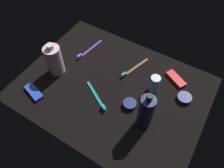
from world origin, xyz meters
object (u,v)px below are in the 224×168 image
Objects in this scene: lotion_bottle at (146,112)px; deodorant_stick at (154,84)px; cream_tin_right at (184,98)px; cream_tin_left at (130,104)px; toothbrush_purple at (88,50)px; toothbrush_teal at (97,97)px; bodywash_bottle at (54,60)px; toothbrush_brown at (133,69)px; snack_bar_blue at (34,92)px; snack_bar_red at (176,79)px.

lotion_bottle is 18.41cm from deodorant_stick.
cream_tin_right is (-10.21, -19.97, -8.16)cm from lotion_bottle.
lotion_bottle is at bearing 153.05° from cream_tin_left.
toothbrush_teal is (-20.36, 21.99, 0.00)cm from toothbrush_purple.
cream_tin_right is at bearing -140.78° from cream_tin_left.
bodywash_bottle reaches higher than toothbrush_purple.
bodywash_bottle is 0.98× the size of toothbrush_brown.
deodorant_stick reaches higher than cream_tin_left.
deodorant_stick is 0.54× the size of toothbrush_teal.
lotion_bottle is 49.21cm from toothbrush_purple.
bodywash_bottle is at bearing 32.83° from toothbrush_brown.
lotion_bottle is 48.24cm from bodywash_bottle.
cream_tin_right is (-19.00, -15.50, -0.13)cm from cream_tin_left.
lotion_bottle is 1.26× the size of toothbrush_teal.
cream_tin_right is at bearing -134.54° from snack_bar_blue.
lotion_bottle is 12.72cm from cream_tin_left.
toothbrush_teal is 38.03cm from snack_bar_red.
cream_tin_right is at bearing -169.58° from deodorant_stick.
bodywash_bottle is at bearing -6.84° from toothbrush_teal.
lotion_bottle reaches higher than bodywash_bottle.
deodorant_stick is 14.34cm from cream_tin_left.
snack_bar_red and snack_bar_blue have the same top height.
lotion_bottle is 24.26cm from toothbrush_teal.
toothbrush_teal is 14.58cm from cream_tin_left.
bodywash_bottle is 26.54cm from toothbrush_teal.
snack_bar_red is 65.79cm from snack_bar_blue.
toothbrush_teal is at bearing 75.66° from snack_bar_red.
toothbrush_brown is at bearing -103.82° from toothbrush_teal.
snack_bar_blue is at bearing 48.40° from toothbrush_brown.
lotion_bottle is 50.97cm from snack_bar_blue.
toothbrush_teal reaches higher than cream_tin_right.
toothbrush_teal is 38.41cm from cream_tin_right.
toothbrush_teal is 28.90cm from snack_bar_blue.
lotion_bottle is at bearing 112.17° from snack_bar_red.
snack_bar_blue is at bearing 33.45° from deodorant_stick.
deodorant_stick reaches higher than snack_bar_blue.
deodorant_stick is at bearing 86.29° from snack_bar_red.
deodorant_stick is at bearing 10.42° from cream_tin_right.
toothbrush_brown is (-31.05, -20.03, -7.13)cm from bodywash_bottle.
snack_bar_red is 1.00× the size of snack_bar_blue.
bodywash_bottle reaches higher than deodorant_stick.
lotion_bottle reaches higher than toothbrush_brown.
toothbrush_brown is (-5.68, -23.08, 0.00)cm from toothbrush_teal.
toothbrush_purple is at bearing -27.36° from cream_tin_left.
snack_bar_blue is at bearing 66.47° from snack_bar_red.
cream_tin_left reaches higher than snack_bar_blue.
deodorant_stick is 13.15cm from snack_bar_red.
lotion_bottle reaches higher than deodorant_stick.
cream_tin_left is (8.79, -4.47, -8.03)cm from lotion_bottle.
deodorant_stick is 39.93cm from toothbrush_purple.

